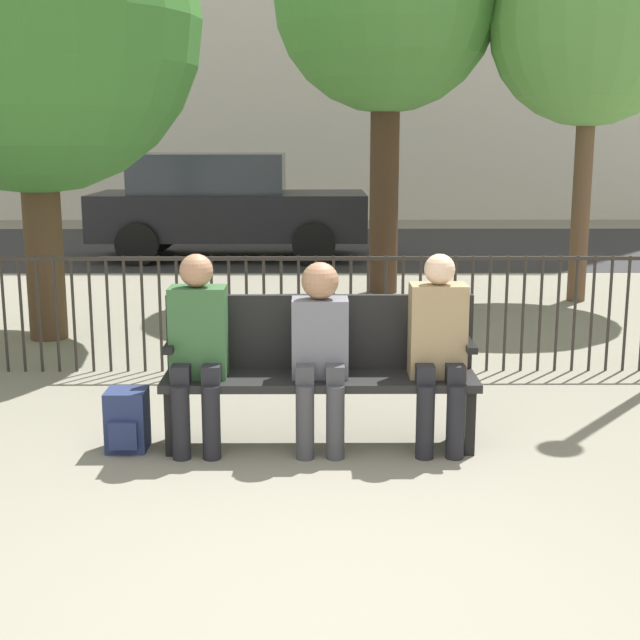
# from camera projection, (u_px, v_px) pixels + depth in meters

# --- Properties ---
(ground_plane) EXTENTS (80.00, 80.00, 0.00)m
(ground_plane) POSITION_uv_depth(u_px,v_px,m) (323.00, 603.00, 3.68)
(ground_plane) COLOR gray
(park_bench) EXTENTS (1.92, 0.45, 0.92)m
(park_bench) POSITION_uv_depth(u_px,v_px,m) (320.00, 365.00, 5.52)
(park_bench) COLOR black
(park_bench) RESTS_ON ground
(seated_person_0) EXTENTS (0.34, 0.39, 1.21)m
(seated_person_0) POSITION_uv_depth(u_px,v_px,m) (198.00, 342.00, 5.36)
(seated_person_0) COLOR black
(seated_person_0) RESTS_ON ground
(seated_person_1) EXTENTS (0.34, 0.39, 1.16)m
(seated_person_1) POSITION_uv_depth(u_px,v_px,m) (320.00, 345.00, 5.36)
(seated_person_1) COLOR #3D3D42
(seated_person_1) RESTS_ON ground
(seated_person_2) EXTENTS (0.34, 0.39, 1.21)m
(seated_person_2) POSITION_uv_depth(u_px,v_px,m) (438.00, 343.00, 5.37)
(seated_person_2) COLOR black
(seated_person_2) RESTS_ON ground
(backpack) EXTENTS (0.24, 0.27, 0.38)m
(backpack) POSITION_uv_depth(u_px,v_px,m) (127.00, 420.00, 5.44)
(backpack) COLOR navy
(backpack) RESTS_ON ground
(fence_railing) EXTENTS (9.01, 0.03, 0.95)m
(fence_railing) POSITION_uv_depth(u_px,v_px,m) (316.00, 304.00, 7.19)
(fence_railing) COLOR #2D2823
(fence_railing) RESTS_ON ground
(tree_0) EXTENTS (3.08, 3.08, 4.44)m
(tree_0) POSITION_uv_depth(u_px,v_px,m) (30.00, 21.00, 7.90)
(tree_0) COLOR #4C3823
(tree_0) RESTS_ON ground
(tree_1) EXTENTS (2.63, 2.63, 4.77)m
(tree_1) POSITION_uv_depth(u_px,v_px,m) (387.00, 1.00, 10.27)
(tree_1) COLOR #422D1E
(tree_1) RESTS_ON ground
(tree_2) EXTENTS (2.24, 2.24, 4.22)m
(tree_2) POSITION_uv_depth(u_px,v_px,m) (592.00, 25.00, 9.78)
(tree_2) COLOR brown
(tree_2) RESTS_ON ground
(street_surface) EXTENTS (24.00, 6.00, 0.01)m
(street_surface) POSITION_uv_depth(u_px,v_px,m) (316.00, 247.00, 15.42)
(street_surface) COLOR #2B2B2D
(street_surface) RESTS_ON ground
(parked_car_0) EXTENTS (4.20, 1.94, 1.62)m
(parked_car_0) POSITION_uv_depth(u_px,v_px,m) (224.00, 204.00, 13.87)
(parked_car_0) COLOR black
(parked_car_0) RESTS_ON ground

